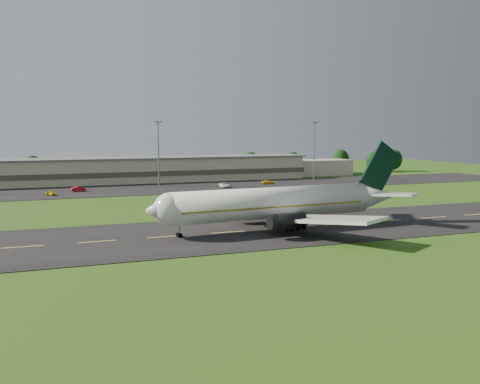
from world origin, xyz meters
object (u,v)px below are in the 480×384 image
object	(u,v)px
light_mast_east	(314,144)
service_vehicle_a	(51,193)
airliner	(277,203)
service_vehicle_b	(79,189)
service_vehicle_c	(224,185)
terminal	(153,170)
service_vehicle_d	(268,182)
light_mast_centre	(158,146)

from	to	relation	value
light_mast_east	service_vehicle_a	distance (m)	89.46
airliner	service_vehicle_b	size ratio (longest dim) A/B	12.50
airliner	service_vehicle_b	bearing A→B (deg)	107.99
service_vehicle_b	service_vehicle_c	world-z (taller)	service_vehicle_c
terminal	service_vehicle_d	bearing A→B (deg)	-35.49
terminal	service_vehicle_b	bearing A→B (deg)	-138.25
light_mast_east	service_vehicle_c	distance (m)	40.94
light_mast_east	service_vehicle_a	bearing A→B (deg)	-170.83
service_vehicle_b	service_vehicle_d	distance (m)	59.19
airliner	service_vehicle_d	size ratio (longest dim) A/B	12.73
service_vehicle_b	service_vehicle_c	bearing A→B (deg)	-100.78
airliner	service_vehicle_c	distance (m)	69.44
airliner	service_vehicle_c	xyz separation A→B (m)	(13.31, 68.04, -3.85)
service_vehicle_a	light_mast_centre	bearing A→B (deg)	-1.48
airliner	terminal	distance (m)	96.17
light_mast_centre	light_mast_east	distance (m)	55.00
light_mast_centre	light_mast_east	bearing A→B (deg)	0.00
airliner	service_vehicle_d	distance (m)	78.68
service_vehicle_c	airliner	bearing A→B (deg)	-99.32
light_mast_centre	light_mast_east	size ratio (longest dim) A/B	1.00
light_mast_east	service_vehicle_d	size ratio (longest dim) A/B	5.05
service_vehicle_c	service_vehicle_d	distance (m)	17.26
airliner	service_vehicle_a	size ratio (longest dim) A/B	13.89
terminal	service_vehicle_a	distance (m)	45.61
airliner	service_vehicle_c	size ratio (longest dim) A/B	10.03
service_vehicle_a	service_vehicle_d	xyz separation A→B (m)	(66.84, 6.84, -0.04)
light_mast_centre	service_vehicle_b	world-z (taller)	light_mast_centre
light_mast_centre	light_mast_east	xyz separation A→B (m)	(55.00, 0.00, 0.00)
service_vehicle_c	service_vehicle_a	bearing A→B (deg)	-175.70
airliner	service_vehicle_b	xyz separation A→B (m)	(-29.24, 72.67, -3.89)
terminal	service_vehicle_c	xyz separation A→B (m)	(16.28, -28.08, -3.18)
light_mast_east	service_vehicle_c	world-z (taller)	light_mast_east
light_mast_east	airliner	bearing A→B (deg)	-122.35
light_mast_east	service_vehicle_c	xyz separation A→B (m)	(-37.32, -11.90, -11.93)
light_mast_east	service_vehicle_c	bearing A→B (deg)	-162.31
service_vehicle_d	light_mast_centre	bearing A→B (deg)	95.23
service_vehicle_a	light_mast_east	bearing A→B (deg)	-15.80
airliner	light_mast_centre	xyz separation A→B (m)	(-4.37, 79.94, 8.08)
airliner	service_vehicle_d	world-z (taller)	airliner
service_vehicle_a	service_vehicle_d	world-z (taller)	service_vehicle_a
light_mast_centre	service_vehicle_d	bearing A→B (deg)	-12.00
service_vehicle_a	service_vehicle_b	size ratio (longest dim) A/B	0.90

